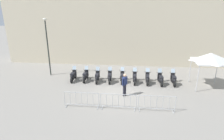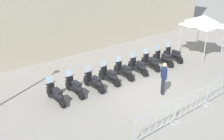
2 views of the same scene
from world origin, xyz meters
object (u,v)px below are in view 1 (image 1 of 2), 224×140
(officer_near_row_end, at_px, (125,83))
(canopy_tent, at_px, (211,58))
(motorcycle_4, at_px, (122,77))
(motorcycle_1, at_px, (85,76))
(motorcycle_6, at_px, (147,79))
(barrier_segment_0, at_px, (82,100))
(motorcycle_8, at_px, (174,79))
(motorcycle_5, at_px, (135,78))
(barrier_segment_1, at_px, (118,102))
(barrier_segment_2, at_px, (157,104))
(street_lamp, at_px, (47,42))
(motorcycle_2, at_px, (97,77))
(motorcycle_3, at_px, (110,77))
(motorcycle_0, at_px, (73,76))
(motorcycle_7, at_px, (161,79))

(officer_near_row_end, relative_size, canopy_tent, 0.59)
(motorcycle_4, bearing_deg, motorcycle_1, -177.85)
(motorcycle_6, bearing_deg, barrier_segment_0, -132.81)
(motorcycle_8, height_order, barrier_segment_0, motorcycle_8)
(motorcycle_4, relative_size, motorcycle_5, 1.00)
(barrier_segment_1, bearing_deg, barrier_segment_2, 2.15)
(motorcycle_5, distance_m, street_lamp, 8.80)
(street_lamp, bearing_deg, motorcycle_2, -13.06)
(motorcycle_2, xyz_separation_m, street_lamp, (-4.96, 1.15, 2.86))
(motorcycle_1, relative_size, motorcycle_3, 1.00)
(motorcycle_0, bearing_deg, motorcycle_1, 7.04)
(motorcycle_0, xyz_separation_m, motorcycle_4, (4.41, 0.26, 0.00))
(motorcycle_8, bearing_deg, street_lamp, 175.98)
(motorcycle_4, height_order, street_lamp, street_lamp)
(barrier_segment_1, distance_m, officer_near_row_end, 2.08)
(motorcycle_2, relative_size, barrier_segment_1, 0.75)
(motorcycle_4, height_order, barrier_segment_1, motorcycle_4)
(motorcycle_7, distance_m, barrier_segment_2, 4.65)
(canopy_tent, bearing_deg, barrier_segment_0, -153.20)
(motorcycle_5, distance_m, motorcycle_7, 2.22)
(motorcycle_1, distance_m, officer_near_row_end, 4.54)
(canopy_tent, bearing_deg, motorcycle_2, -179.26)
(motorcycle_2, bearing_deg, motorcycle_6, 3.17)
(motorcycle_3, bearing_deg, motorcycle_2, -172.83)
(motorcycle_1, distance_m, motorcycle_8, 7.73)
(motorcycle_4, distance_m, barrier_segment_2, 5.25)
(barrier_segment_0, relative_size, canopy_tent, 0.80)
(motorcycle_4, height_order, barrier_segment_0, motorcycle_4)
(motorcycle_3, distance_m, motorcycle_4, 1.10)
(motorcycle_2, relative_size, motorcycle_5, 1.00)
(motorcycle_5, height_order, motorcycle_6, same)
(motorcycle_1, bearing_deg, barrier_segment_2, -37.09)
(motorcycle_6, bearing_deg, street_lamp, 174.47)
(barrier_segment_2, height_order, officer_near_row_end, officer_near_row_end)
(motorcycle_1, xyz_separation_m, motorcycle_6, (5.52, 0.15, 0.00))
(barrier_segment_1, bearing_deg, motorcycle_8, 48.44)
(barrier_segment_2, bearing_deg, motorcycle_4, 119.36)
(motorcycle_1, xyz_separation_m, motorcycle_2, (1.11, -0.09, 0.00))
(motorcycle_0, xyz_separation_m, canopy_tent, (11.40, 0.16, 2.06))
(barrier_segment_2, xyz_separation_m, canopy_tent, (4.42, 4.48, 1.99))
(motorcycle_3, bearing_deg, officer_near_row_end, -59.52)
(motorcycle_7, relative_size, barrier_segment_2, 0.75)
(motorcycle_1, bearing_deg, street_lamp, 164.61)
(motorcycle_6, relative_size, motorcycle_8, 1.00)
(street_lamp, bearing_deg, barrier_segment_0, -49.06)
(motorcycle_8, height_order, barrier_segment_1, motorcycle_8)
(officer_near_row_end, bearing_deg, motorcycle_5, 75.42)
(motorcycle_0, bearing_deg, street_lamp, 156.52)
(motorcycle_2, relative_size, barrier_segment_2, 0.75)
(motorcycle_8, relative_size, barrier_segment_1, 0.74)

